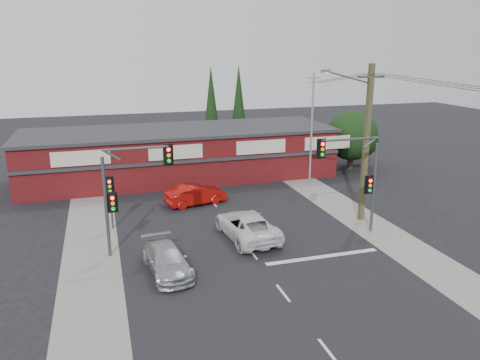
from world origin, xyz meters
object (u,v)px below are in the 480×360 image
object	(u,v)px
white_suv	(247,225)
utility_pole	(365,139)
shop_building	(180,153)
silver_suv	(167,260)
red_sedan	(196,195)

from	to	relation	value
white_suv	utility_pole	bearing A→B (deg)	-178.84
shop_building	silver_suv	bearing A→B (deg)	-102.09
white_suv	red_sedan	world-z (taller)	white_suv
red_sedan	shop_building	world-z (taller)	shop_building
white_suv	shop_building	distance (m)	14.88
white_suv	silver_suv	xyz separation A→B (m)	(-5.20, -3.06, -0.11)
red_sedan	shop_building	size ratio (longest dim) A/B	0.16
silver_suv	utility_pole	world-z (taller)	utility_pole
white_suv	silver_suv	distance (m)	6.04
silver_suv	shop_building	xyz separation A→B (m)	(3.81, 17.81, 1.47)
silver_suv	shop_building	bearing A→B (deg)	71.75
red_sedan	silver_suv	bearing A→B (deg)	147.40
silver_suv	shop_building	distance (m)	18.28
white_suv	red_sedan	xyz separation A→B (m)	(-1.65, 6.97, -0.05)
shop_building	utility_pole	size ratio (longest dim) A/B	2.73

